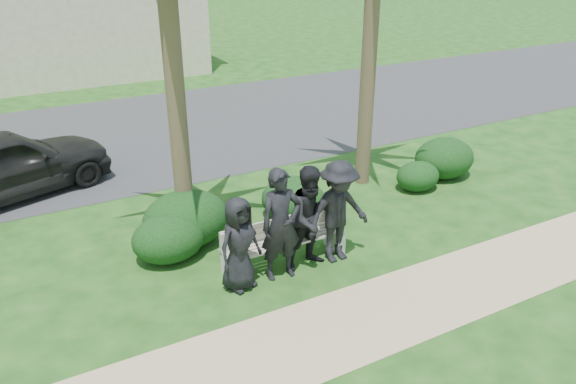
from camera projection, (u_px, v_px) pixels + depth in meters
name	position (u px, v px, depth m)	size (l,w,h in m)	color
ground	(346.00, 249.00, 9.96)	(160.00, 160.00, 0.00)	#123D11
footpath	(412.00, 302.00, 8.52)	(30.00, 1.60, 0.01)	tan
asphalt_street	(192.00, 126.00, 16.34)	(160.00, 8.00, 0.01)	#2D2D30
park_bench	(284.00, 245.00, 9.42)	(2.13, 0.50, 0.75)	gray
man_a	(239.00, 244.00, 8.58)	(0.75, 0.49, 1.54)	black
man_b	(281.00, 225.00, 8.80)	(0.68, 0.45, 1.87)	black
man_c	(312.00, 217.00, 9.13)	(0.86, 0.67, 1.78)	black
man_d	(338.00, 212.00, 9.28)	(1.16, 0.67, 1.80)	black
hedge_a	(186.00, 217.00, 9.97)	(1.55, 1.28, 1.01)	black
hedge_b	(168.00, 237.00, 9.52)	(1.25, 1.04, 0.82)	black
hedge_c	(295.00, 200.00, 10.87)	(1.21, 1.00, 0.79)	black
hedge_d	(292.00, 196.00, 11.03)	(1.23, 1.02, 0.80)	black
hedge_e	(418.00, 175.00, 12.17)	(0.98, 0.81, 0.64)	black
hedge_f	(444.00, 157.00, 12.78)	(1.42, 1.18, 0.93)	black
car_a	(5.00, 164.00, 11.67)	(1.71, 4.26, 1.45)	black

